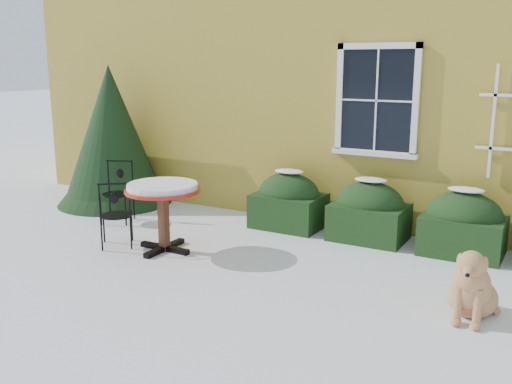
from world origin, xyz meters
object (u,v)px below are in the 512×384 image
Objects in this scene: patio_chair_near at (116,214)px; evergreen_shrub at (113,149)px; dog at (472,289)px; patio_chair_far at (118,192)px; bistro_table at (163,195)px.

evergreen_shrub is at bearing -86.21° from patio_chair_near.
evergreen_shrub reaches higher than dog.
evergreen_shrub is 1.39m from patio_chair_far.
bistro_table and patio_chair_near have the same top height.
dog is at bearing 140.25° from patio_chair_near.
patio_chair_far is (-0.90, 0.99, 0.02)m from patio_chair_near.
evergreen_shrub is 6.81m from dog.
patio_chair_near is at bearing -71.25° from patio_chair_far.
dog is at bearing -15.94° from evergreen_shrub.
evergreen_shrub is 2.64× the size of patio_chair_near.
patio_chair_near is 0.97× the size of patio_chair_far.
dog is (5.59, -0.96, -0.17)m from patio_chair_far.
dog is at bearing -2.25° from bistro_table.
evergreen_shrub is at bearing 112.41° from patio_chair_far.
bistro_table is 1.08× the size of patio_chair_near.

